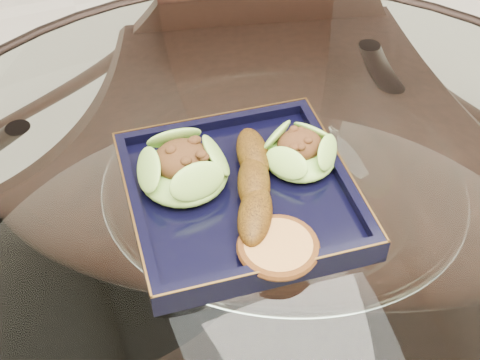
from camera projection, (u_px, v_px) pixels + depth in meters
name	position (u px, v px, depth m)	size (l,w,h in m)	color
dining_table	(277.00, 287.00, 0.94)	(1.13, 1.13, 0.77)	white
dining_chair	(274.00, 128.00, 1.27)	(0.50, 0.50, 0.96)	black
navy_plate	(240.00, 197.00, 0.82)	(0.27, 0.27, 0.02)	black
lettuce_wrap_left	(183.00, 170.00, 0.81)	(0.11, 0.11, 0.04)	#54932A
lettuce_wrap_right	(300.00, 154.00, 0.84)	(0.09, 0.09, 0.03)	#63A730
roasted_plantain	(254.00, 183.00, 0.80)	(0.19, 0.04, 0.04)	#5C3709
crumb_patty	(278.00, 248.00, 0.74)	(0.08, 0.08, 0.02)	#BA843E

